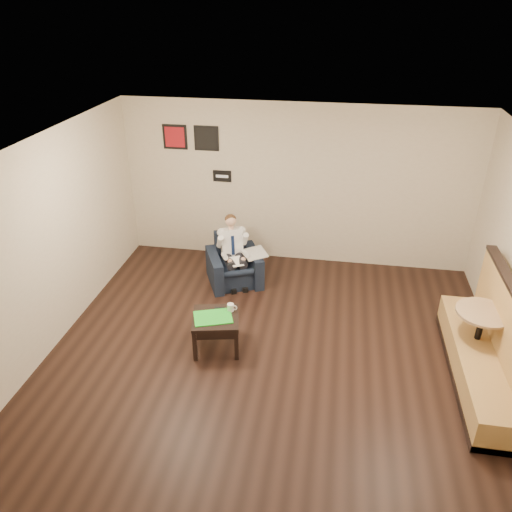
% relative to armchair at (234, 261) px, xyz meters
% --- Properties ---
extents(ground, '(6.00, 6.00, 0.00)m').
position_rel_armchair_xyz_m(ground, '(0.90, -1.99, -0.40)').
color(ground, black).
rests_on(ground, ground).
extents(wall_back, '(6.00, 0.02, 2.80)m').
position_rel_armchair_xyz_m(wall_back, '(0.90, 1.01, 1.00)').
color(wall_back, beige).
rests_on(wall_back, ground).
extents(wall_front, '(6.00, 0.02, 2.80)m').
position_rel_armchair_xyz_m(wall_front, '(0.90, -4.99, 1.00)').
color(wall_front, beige).
rests_on(wall_front, ground).
extents(wall_left, '(0.02, 6.00, 2.80)m').
position_rel_armchair_xyz_m(wall_left, '(-2.10, -1.99, 1.00)').
color(wall_left, beige).
rests_on(wall_left, ground).
extents(ceiling, '(6.00, 6.00, 0.02)m').
position_rel_armchair_xyz_m(ceiling, '(0.90, -1.99, 2.40)').
color(ceiling, white).
rests_on(ceiling, wall_back).
extents(seating_sign, '(0.32, 0.02, 0.20)m').
position_rel_armchair_xyz_m(seating_sign, '(-0.40, 1.00, 1.10)').
color(seating_sign, black).
rests_on(seating_sign, wall_back).
extents(art_print_left, '(0.42, 0.03, 0.42)m').
position_rel_armchair_xyz_m(art_print_left, '(-1.20, 1.00, 1.75)').
color(art_print_left, '#A4141C').
rests_on(art_print_left, wall_back).
extents(art_print_right, '(0.42, 0.03, 0.42)m').
position_rel_armchair_xyz_m(art_print_right, '(-0.65, 1.00, 1.75)').
color(art_print_right, black).
rests_on(art_print_right, wall_back).
extents(armchair, '(1.09, 1.09, 0.80)m').
position_rel_armchair_xyz_m(armchair, '(0.00, 0.00, 0.00)').
color(armchair, black).
rests_on(armchair, ground).
extents(seated_man, '(0.79, 0.92, 1.09)m').
position_rel_armchair_xyz_m(seated_man, '(0.04, -0.09, 0.15)').
color(seated_man, silver).
rests_on(seated_man, armchair).
extents(lap_papers, '(0.28, 0.31, 0.01)m').
position_rel_armchair_xyz_m(lap_papers, '(0.08, -0.17, 0.09)').
color(lap_papers, white).
rests_on(lap_papers, seated_man).
extents(newspaper, '(0.51, 0.54, 0.01)m').
position_rel_armchair_xyz_m(newspaper, '(0.34, 0.06, 0.14)').
color(newspaper, silver).
rests_on(newspaper, armchair).
extents(side_table, '(0.73, 0.73, 0.50)m').
position_rel_armchair_xyz_m(side_table, '(0.12, -1.75, -0.15)').
color(side_table, black).
rests_on(side_table, ground).
extents(green_folder, '(0.59, 0.51, 0.01)m').
position_rel_armchair_xyz_m(green_folder, '(0.09, -1.77, 0.11)').
color(green_folder, green).
rests_on(green_folder, side_table).
extents(coffee_mug, '(0.11, 0.11, 0.11)m').
position_rel_armchair_xyz_m(coffee_mug, '(0.28, -1.57, 0.15)').
color(coffee_mug, white).
rests_on(coffee_mug, side_table).
extents(smartphone, '(0.16, 0.08, 0.01)m').
position_rel_armchair_xyz_m(smartphone, '(0.13, -1.56, 0.11)').
color(smartphone, black).
rests_on(smartphone, side_table).
extents(banquette, '(0.59, 2.47, 1.27)m').
position_rel_armchair_xyz_m(banquette, '(3.49, -1.80, 0.23)').
color(banquette, '#B18444').
rests_on(banquette, ground).
extents(cafe_table, '(0.88, 0.88, 0.84)m').
position_rel_armchair_xyz_m(cafe_table, '(3.50, -1.55, 0.02)').
color(cafe_table, '#A17E57').
rests_on(cafe_table, ground).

